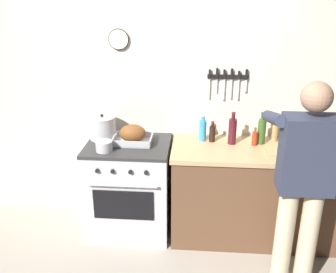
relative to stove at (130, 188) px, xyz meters
name	(u,v)px	position (x,y,z in m)	size (l,w,h in m)	color
wall_back	(156,92)	(0.22, 0.36, 0.85)	(6.00, 0.13, 2.60)	beige
counter_block	(283,193)	(1.43, 0.00, 0.01)	(2.03, 0.65, 0.90)	brown
stove	(130,188)	(0.00, 0.00, 0.00)	(0.76, 0.67, 0.90)	#BCBCC1
person_cook	(304,177)	(1.40, -0.63, 0.50)	(0.51, 0.63, 1.66)	#C6B793
roasting_pan	(133,135)	(0.04, 0.03, 0.53)	(0.35, 0.26, 0.18)	#B7B7BC
stock_pot	(103,128)	(-0.26, 0.12, 0.56)	(0.25, 0.25, 0.24)	#B7B7BC
saucepan	(104,146)	(-0.18, -0.17, 0.50)	(0.14, 0.14, 0.09)	#B7B7BC
cutting_board	(286,151)	(1.40, -0.07, 0.46)	(0.36, 0.24, 0.02)	tan
bottle_olive_oil	(262,131)	(1.21, 0.12, 0.57)	(0.07, 0.07, 0.29)	#385623
bottle_dish_soap	(203,130)	(0.68, 0.15, 0.55)	(0.07, 0.07, 0.25)	#338CCC
bottle_soy_sauce	(212,133)	(0.77, 0.13, 0.53)	(0.06, 0.06, 0.19)	black
bottle_wine_red	(232,131)	(0.94, 0.09, 0.57)	(0.07, 0.07, 0.30)	#47141E
bottle_hot_sauce	(255,138)	(1.14, 0.07, 0.52)	(0.05, 0.05, 0.17)	red
bottle_vinegar	(275,131)	(1.34, 0.19, 0.55)	(0.06, 0.06, 0.24)	#997F4C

